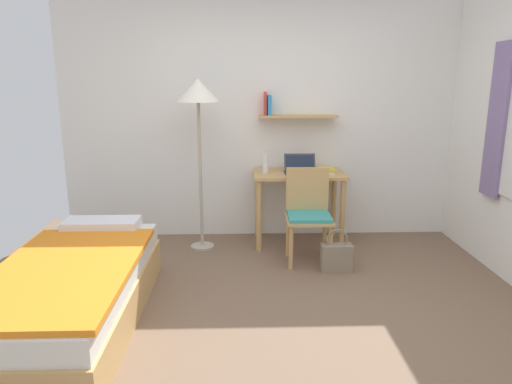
% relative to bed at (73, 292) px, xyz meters
% --- Properties ---
extents(ground_plane, '(5.28, 5.28, 0.00)m').
position_rel_bed_xyz_m(ground_plane, '(1.49, -0.05, -0.24)').
color(ground_plane, brown).
extents(wall_back, '(4.40, 0.27, 2.60)m').
position_rel_bed_xyz_m(wall_back, '(1.49, 1.97, 1.06)').
color(wall_back, white).
rests_on(wall_back, ground_plane).
extents(bed, '(0.92, 2.00, 0.54)m').
position_rel_bed_xyz_m(bed, '(0.00, 0.00, 0.00)').
color(bed, tan).
rests_on(bed, ground_plane).
extents(desk, '(0.94, 0.56, 0.76)m').
position_rel_bed_xyz_m(desk, '(1.80, 1.65, 0.37)').
color(desk, tan).
rests_on(desk, ground_plane).
extents(desk_chair, '(0.44, 0.41, 0.89)m').
position_rel_bed_xyz_m(desk_chair, '(1.83, 1.15, 0.25)').
color(desk_chair, tan).
rests_on(desk_chair, ground_plane).
extents(standing_lamp, '(0.42, 0.42, 1.72)m').
position_rel_bed_xyz_m(standing_lamp, '(0.79, 1.52, 1.28)').
color(standing_lamp, '#B2A893').
rests_on(standing_lamp, ground_plane).
extents(laptop, '(0.33, 0.21, 0.19)m').
position_rel_bed_xyz_m(laptop, '(1.81, 1.65, 0.57)').
color(laptop, '#2D2D33').
rests_on(laptop, desk).
extents(water_bottle, '(0.06, 0.06, 0.21)m').
position_rel_bed_xyz_m(water_bottle, '(1.45, 1.65, 0.63)').
color(water_bottle, silver).
rests_on(water_bottle, desk).
extents(book_stack, '(0.18, 0.25, 0.05)m').
position_rel_bed_xyz_m(book_stack, '(2.08, 1.63, 0.55)').
color(book_stack, silver).
rests_on(book_stack, desk).
extents(handbag, '(0.28, 0.13, 0.40)m').
position_rel_bed_xyz_m(handbag, '(2.06, 0.88, -0.10)').
color(handbag, gray).
rests_on(handbag, ground_plane).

